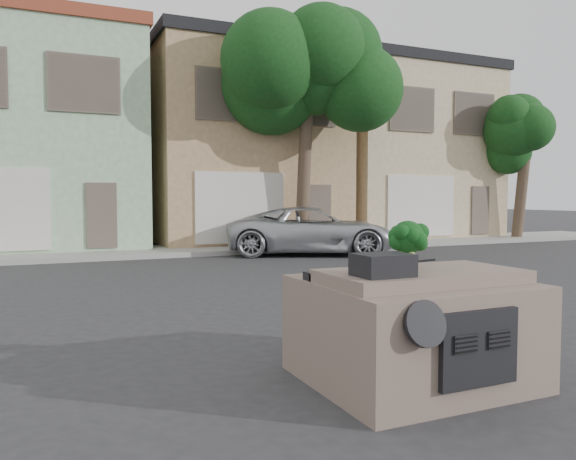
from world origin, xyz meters
TOP-DOWN VIEW (x-y plane):
  - ground_plane at (0.00, 0.00)m, footprint 120.00×120.00m
  - sidewalk at (0.00, 10.50)m, footprint 40.00×3.00m
  - townhouse_mint at (-3.50, 14.50)m, footprint 7.20×8.20m
  - townhouse_tan at (4.00, 14.50)m, footprint 7.20×8.20m
  - townhouse_beige at (11.50, 14.50)m, footprint 7.20×8.20m
  - silver_pickup at (4.61, 8.26)m, footprint 5.96×4.49m
  - tree_near at (5.00, 9.80)m, footprint 4.40×4.00m
  - tree_far at (15.00, 9.80)m, footprint 3.20×3.00m
  - car_dashboard at (0.00, -3.00)m, footprint 2.00×1.80m
  - instrument_hump at (-0.58, -3.35)m, footprint 0.48×0.38m
  - wiper_arm at (0.28, -2.62)m, footprint 0.69×0.15m
  - broccoli at (-0.04, -2.98)m, footprint 0.50×0.50m

SIDE VIEW (x-z plane):
  - ground_plane at x=0.00m, z-range 0.00..0.00m
  - silver_pickup at x=4.61m, z-range -0.75..0.75m
  - sidewalk at x=0.00m, z-range 0.00..0.15m
  - car_dashboard at x=0.00m, z-range 0.00..1.12m
  - wiper_arm at x=0.28m, z-range 1.12..1.14m
  - instrument_hump at x=-0.58m, z-range 1.12..1.32m
  - broccoli at x=-0.04m, z-range 1.12..1.60m
  - tree_far at x=15.00m, z-range 0.00..6.00m
  - townhouse_mint at x=-3.50m, z-range 0.00..7.55m
  - townhouse_tan at x=4.00m, z-range 0.00..7.55m
  - townhouse_beige at x=11.50m, z-range 0.00..7.55m
  - tree_near at x=5.00m, z-range 0.00..8.50m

